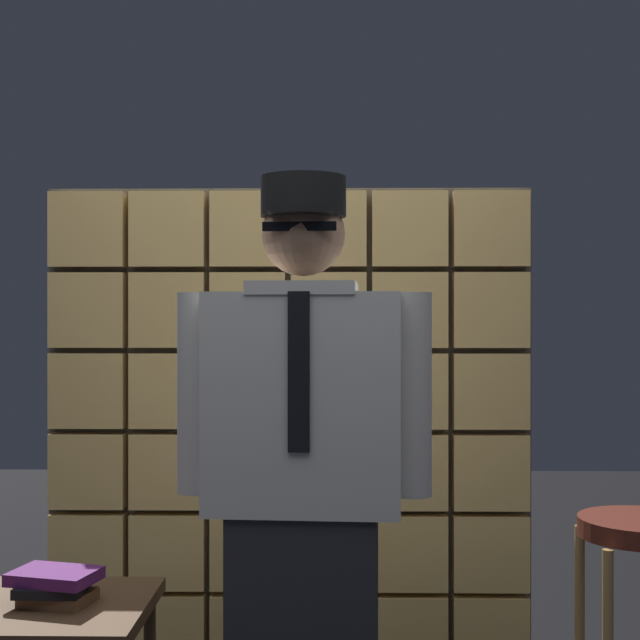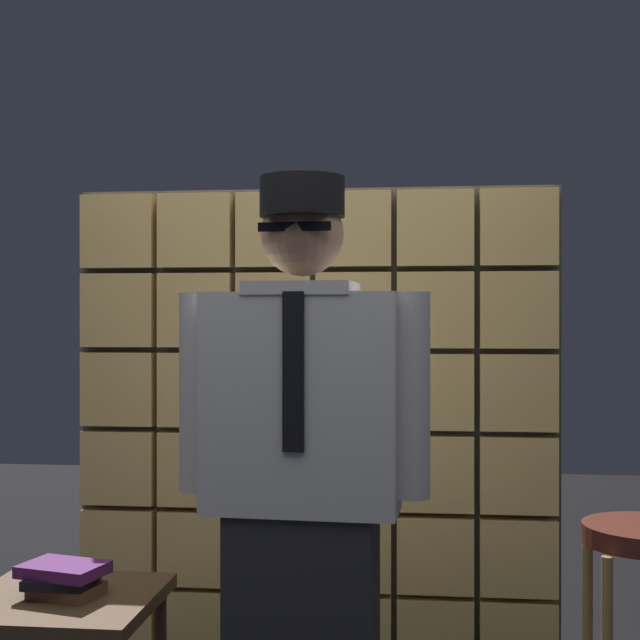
% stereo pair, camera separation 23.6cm
% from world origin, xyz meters
% --- Properties ---
extents(glass_block_wall, '(1.88, 0.10, 1.88)m').
position_xyz_m(glass_block_wall, '(0.00, 1.39, 0.92)').
color(glass_block_wall, '#F2C672').
rests_on(glass_block_wall, ground).
extents(standing_person, '(0.69, 0.30, 1.73)m').
position_xyz_m(standing_person, '(0.10, 0.32, 0.90)').
color(standing_person, '#28282D').
rests_on(standing_person, ground).
extents(side_table, '(0.52, 0.52, 0.57)m').
position_xyz_m(side_table, '(-0.59, 0.36, 0.49)').
color(side_table, '#513823').
rests_on(side_table, ground).
extents(book_stack, '(0.26, 0.21, 0.09)m').
position_xyz_m(book_stack, '(-0.59, 0.36, 0.62)').
color(book_stack, brown).
rests_on(book_stack, side_table).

